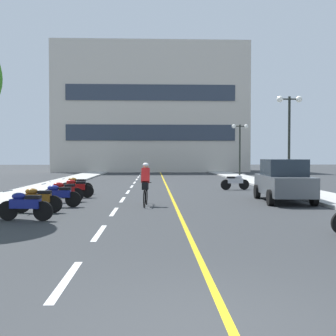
{
  "coord_description": "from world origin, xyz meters",
  "views": [
    {
      "loc": [
        -0.63,
        -4.47,
        1.95
      ],
      "look_at": [
        0.16,
        17.21,
        1.33
      ],
      "focal_mm": 44.05,
      "sensor_mm": 36.0,
      "label": 1
    }
  ],
  "objects_px": {
    "motorcycle_2": "(25,205)",
    "cyclist_rider": "(145,183)",
    "motorcycle_4": "(58,195)",
    "motorcycle_8": "(235,182)",
    "motorcycle_3": "(37,199)",
    "motorcycle_5": "(63,191)",
    "motorcycle_7": "(76,185)",
    "street_lamp_mid": "(289,121)",
    "street_lamp_far": "(240,138)",
    "parked_car_near": "(283,180)",
    "motorcycle_6": "(75,188)"
  },
  "relations": [
    {
      "from": "motorcycle_6",
      "to": "motorcycle_2",
      "type": "bearing_deg",
      "value": -91.84
    },
    {
      "from": "motorcycle_2",
      "to": "motorcycle_5",
      "type": "distance_m",
      "value": 4.93
    },
    {
      "from": "street_lamp_mid",
      "to": "motorcycle_3",
      "type": "height_order",
      "value": "street_lamp_mid"
    },
    {
      "from": "motorcycle_2",
      "to": "motorcycle_4",
      "type": "relative_size",
      "value": 1.0
    },
    {
      "from": "motorcycle_4",
      "to": "street_lamp_far",
      "type": "bearing_deg",
      "value": 61.07
    },
    {
      "from": "motorcycle_6",
      "to": "motorcycle_4",
      "type": "bearing_deg",
      "value": -89.57
    },
    {
      "from": "motorcycle_6",
      "to": "motorcycle_8",
      "type": "xyz_separation_m",
      "value": [
        8.42,
        4.38,
        0.0
      ]
    },
    {
      "from": "street_lamp_far",
      "to": "motorcycle_4",
      "type": "relative_size",
      "value": 2.74
    },
    {
      "from": "motorcycle_3",
      "to": "street_lamp_mid",
      "type": "bearing_deg",
      "value": 37.24
    },
    {
      "from": "motorcycle_3",
      "to": "motorcycle_5",
      "type": "xyz_separation_m",
      "value": [
        0.19,
        3.21,
        0.0
      ]
    },
    {
      "from": "motorcycle_3",
      "to": "motorcycle_8",
      "type": "height_order",
      "value": "same"
    },
    {
      "from": "parked_car_near",
      "to": "motorcycle_4",
      "type": "height_order",
      "value": "parked_car_near"
    },
    {
      "from": "street_lamp_mid",
      "to": "parked_car_near",
      "type": "bearing_deg",
      "value": -110.54
    },
    {
      "from": "motorcycle_7",
      "to": "motorcycle_8",
      "type": "bearing_deg",
      "value": 15.96
    },
    {
      "from": "motorcycle_4",
      "to": "motorcycle_8",
      "type": "relative_size",
      "value": 1.0
    },
    {
      "from": "cyclist_rider",
      "to": "street_lamp_far",
      "type": "bearing_deg",
      "value": 68.32
    },
    {
      "from": "street_lamp_far",
      "to": "motorcycle_6",
      "type": "xyz_separation_m",
      "value": [
        -11.35,
        -16.93,
        -3.1
      ]
    },
    {
      "from": "motorcycle_6",
      "to": "cyclist_rider",
      "type": "xyz_separation_m",
      "value": [
        3.35,
        -3.2,
        0.41
      ]
    },
    {
      "from": "motorcycle_4",
      "to": "cyclist_rider",
      "type": "bearing_deg",
      "value": 6.05
    },
    {
      "from": "motorcycle_4",
      "to": "cyclist_rider",
      "type": "xyz_separation_m",
      "value": [
        3.32,
        0.35,
        0.41
      ]
    },
    {
      "from": "motorcycle_4",
      "to": "motorcycle_3",
      "type": "bearing_deg",
      "value": -103.0
    },
    {
      "from": "parked_car_near",
      "to": "motorcycle_7",
      "type": "height_order",
      "value": "parked_car_near"
    },
    {
      "from": "motorcycle_6",
      "to": "street_lamp_mid",
      "type": "bearing_deg",
      "value": 18.37
    },
    {
      "from": "motorcycle_6",
      "to": "cyclist_rider",
      "type": "distance_m",
      "value": 4.65
    },
    {
      "from": "motorcycle_2",
      "to": "cyclist_rider",
      "type": "height_order",
      "value": "cyclist_rider"
    },
    {
      "from": "motorcycle_3",
      "to": "cyclist_rider",
      "type": "xyz_separation_m",
      "value": [
        3.68,
        1.92,
        0.41
      ]
    },
    {
      "from": "motorcycle_4",
      "to": "motorcycle_8",
      "type": "height_order",
      "value": "same"
    },
    {
      "from": "street_lamp_far",
      "to": "motorcycle_7",
      "type": "bearing_deg",
      "value": -127.75
    },
    {
      "from": "motorcycle_2",
      "to": "motorcycle_6",
      "type": "distance_m",
      "value": 6.84
    },
    {
      "from": "motorcycle_5",
      "to": "cyclist_rider",
      "type": "distance_m",
      "value": 3.75
    },
    {
      "from": "motorcycle_5",
      "to": "motorcycle_7",
      "type": "relative_size",
      "value": 0.96
    },
    {
      "from": "parked_car_near",
      "to": "motorcycle_7",
      "type": "xyz_separation_m",
      "value": [
        -9.51,
        3.88,
        -0.44
      ]
    },
    {
      "from": "street_lamp_far",
      "to": "motorcycle_8",
      "type": "bearing_deg",
      "value": -103.13
    },
    {
      "from": "motorcycle_2",
      "to": "motorcycle_8",
      "type": "height_order",
      "value": "same"
    },
    {
      "from": "motorcycle_2",
      "to": "motorcycle_3",
      "type": "xyz_separation_m",
      "value": [
        -0.12,
        1.71,
        0.0
      ]
    },
    {
      "from": "motorcycle_2",
      "to": "motorcycle_8",
      "type": "relative_size",
      "value": 1.0
    },
    {
      "from": "street_lamp_mid",
      "to": "motorcycle_7",
      "type": "height_order",
      "value": "street_lamp_mid"
    },
    {
      "from": "motorcycle_4",
      "to": "motorcycle_5",
      "type": "xyz_separation_m",
      "value": [
        -0.17,
        1.64,
        0.0
      ]
    },
    {
      "from": "motorcycle_3",
      "to": "street_lamp_far",
      "type": "bearing_deg",
      "value": 62.09
    },
    {
      "from": "street_lamp_mid",
      "to": "motorcycle_7",
      "type": "distance_m",
      "value": 12.33
    },
    {
      "from": "motorcycle_7",
      "to": "motorcycle_8",
      "type": "distance_m",
      "value": 9.08
    },
    {
      "from": "street_lamp_mid",
      "to": "cyclist_rider",
      "type": "xyz_separation_m",
      "value": [
        -8.03,
        -6.98,
        -3.06
      ]
    },
    {
      "from": "street_lamp_mid",
      "to": "motorcycle_2",
      "type": "relative_size",
      "value": 3.09
    },
    {
      "from": "street_lamp_far",
      "to": "parked_car_near",
      "type": "bearing_deg",
      "value": -96.45
    },
    {
      "from": "street_lamp_mid",
      "to": "motorcycle_2",
      "type": "xyz_separation_m",
      "value": [
        -11.59,
        -10.61,
        -3.47
      ]
    },
    {
      "from": "street_lamp_far",
      "to": "motorcycle_5",
      "type": "xyz_separation_m",
      "value": [
        -11.5,
        -18.85,
        -3.1
      ]
    },
    {
      "from": "motorcycle_3",
      "to": "parked_car_near",
      "type": "bearing_deg",
      "value": 18.11
    },
    {
      "from": "motorcycle_3",
      "to": "motorcycle_8",
      "type": "xyz_separation_m",
      "value": [
        8.76,
        9.5,
        0.0
      ]
    },
    {
      "from": "street_lamp_far",
      "to": "cyclist_rider",
      "type": "relative_size",
      "value": 2.64
    },
    {
      "from": "motorcycle_8",
      "to": "cyclist_rider",
      "type": "relative_size",
      "value": 0.96
    }
  ]
}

